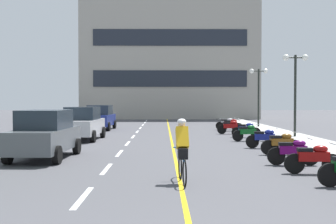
{
  "coord_description": "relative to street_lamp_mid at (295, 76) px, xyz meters",
  "views": [
    {
      "loc": [
        -0.2,
        -3.49,
        2.18
      ],
      "look_at": [
        0.02,
        15.88,
        1.65
      ],
      "focal_mm": 45.57,
      "sensor_mm": 36.0,
      "label": 1
    }
  ],
  "objects": [
    {
      "name": "lane_dash_9",
      "position": [
        -9.33,
        17.3,
        -3.58
      ],
      "size": [
        0.14,
        2.2,
        0.01
      ],
      "primitive_type": "cube",
      "color": "silver",
      "rests_on": "ground"
    },
    {
      "name": "motorcycle_3",
      "position": [
        -3.07,
        -11.7,
        -3.11
      ],
      "size": [
        1.7,
        0.6,
        0.92
      ],
      "color": "black",
      "rests_on": "ground"
    },
    {
      "name": "lane_dash_6",
      "position": [
        -9.33,
        5.3,
        -3.58
      ],
      "size": [
        0.14,
        2.2,
        0.01
      ],
      "primitive_type": "cube",
      "color": "silver",
      "rests_on": "ground"
    },
    {
      "name": "motorcycle_5",
      "position": [
        -2.78,
        -7.26,
        -3.11
      ],
      "size": [
        1.7,
        0.6,
        0.92
      ],
      "color": "black",
      "rests_on": "ground"
    },
    {
      "name": "parked_car_far",
      "position": [
        -12.2,
        7.33,
        -2.66
      ],
      "size": [
        2.05,
        4.26,
        1.82
      ],
      "color": "black",
      "rests_on": "ground"
    },
    {
      "name": "motorcycle_7",
      "position": [
        -3.02,
        -1.58,
        -3.11
      ],
      "size": [
        1.68,
        0.65,
        0.92
      ],
      "color": "black",
      "rests_on": "ground"
    },
    {
      "name": "ground_plane",
      "position": [
        -7.33,
        0.3,
        -3.58
      ],
      "size": [
        140.0,
        140.0,
        0.0
      ],
      "primitive_type": "plane",
      "color": "#47474C"
    },
    {
      "name": "motorcycle_10",
      "position": [
        -2.76,
        5.65,
        -3.11
      ],
      "size": [
        1.66,
        0.72,
        0.92
      ],
      "color": "black",
      "rests_on": "ground"
    },
    {
      "name": "curb_right",
      "position": [
        -0.13,
        3.3,
        -3.52
      ],
      "size": [
        2.4,
        72.0,
        0.12
      ],
      "primitive_type": "cube",
      "color": "#A8A8A3",
      "rests_on": "ground"
    },
    {
      "name": "lane_dash_3",
      "position": [
        -9.33,
        -6.7,
        -3.58
      ],
      "size": [
        0.14,
        2.2,
        0.01
      ],
      "primitive_type": "cube",
      "color": "silver",
      "rests_on": "ground"
    },
    {
      "name": "curb_left",
      "position": [
        -14.53,
        3.3,
        -3.52
      ],
      "size": [
        2.4,
        72.0,
        0.12
      ],
      "primitive_type": "cube",
      "color": "#A8A8A3",
      "rests_on": "ground"
    },
    {
      "name": "motorcycle_11",
      "position": [
        -2.78,
        7.18,
        -3.11
      ],
      "size": [
        1.7,
        0.6,
        0.92
      ],
      "color": "black",
      "rests_on": "ground"
    },
    {
      "name": "lane_dash_8",
      "position": [
        -9.33,
        13.3,
        -3.58
      ],
      "size": [
        0.14,
        2.2,
        0.01
      ],
      "primitive_type": "cube",
      "color": "silver",
      "rests_on": "ground"
    },
    {
      "name": "lane_dash_1",
      "position": [
        -9.33,
        -14.7,
        -3.58
      ],
      "size": [
        0.14,
        2.2,
        0.01
      ],
      "primitive_type": "cube",
      "color": "silver",
      "rests_on": "ground"
    },
    {
      "name": "lane_dash_11",
      "position": [
        -9.33,
        25.3,
        -3.58
      ],
      "size": [
        0.14,
        2.2,
        0.01
      ],
      "primitive_type": "cube",
      "color": "silver",
      "rests_on": "ground"
    },
    {
      "name": "street_lamp_mid",
      "position": [
        0.0,
        0.0,
        0.0
      ],
      "size": [
        1.46,
        0.36,
        4.67
      ],
      "color": "black",
      "rests_on": "curb_right"
    },
    {
      "name": "parked_car_near",
      "position": [
        -11.93,
        -8.31,
        -2.66
      ],
      "size": [
        2.05,
        4.26,
        1.82
      ],
      "color": "black",
      "rests_on": "ground"
    },
    {
      "name": "motorcycle_9",
      "position": [
        -3.18,
        3.22,
        -3.11
      ],
      "size": [
        1.7,
        0.6,
        0.92
      ],
      "color": "black",
      "rests_on": "ground"
    },
    {
      "name": "cyclist_rider",
      "position": [
        -7.02,
        -12.98,
        -2.69
      ],
      "size": [
        0.42,
        1.77,
        1.71
      ],
      "color": "black",
      "rests_on": "ground"
    },
    {
      "name": "lane_dash_2",
      "position": [
        -9.33,
        -10.7,
        -3.58
      ],
      "size": [
        0.14,
        2.2,
        0.01
      ],
      "primitive_type": "cube",
      "color": "silver",
      "rests_on": "ground"
    },
    {
      "name": "parked_car_mid",
      "position": [
        -11.95,
        -0.8,
        -2.66
      ],
      "size": [
        2.05,
        4.26,
        1.82
      ],
      "color": "black",
      "rests_on": "ground"
    },
    {
      "name": "street_lamp_far",
      "position": [
        -0.01,
        9.26,
        -0.08
      ],
      "size": [
        1.46,
        0.36,
        4.54
      ],
      "color": "black",
      "rests_on": "curb_right"
    },
    {
      "name": "lane_dash_10",
      "position": [
        -9.33,
        21.3,
        -3.58
      ],
      "size": [
        0.14,
        2.2,
        0.01
      ],
      "primitive_type": "cube",
      "color": "silver",
      "rests_on": "ground"
    },
    {
      "name": "motorcycle_6",
      "position": [
        -2.92,
        -5.01,
        -3.11
      ],
      "size": [
        1.69,
        0.6,
        0.92
      ],
      "color": "black",
      "rests_on": "ground"
    },
    {
      "name": "lane_dash_5",
      "position": [
        -9.33,
        1.3,
        -3.58
      ],
      "size": [
        0.14,
        2.2,
        0.01
      ],
      "primitive_type": "cube",
      "color": "silver",
      "rests_on": "ground"
    },
    {
      "name": "motorcycle_4",
      "position": [
        -3.17,
        -10.04,
        -3.11
      ],
      "size": [
        1.7,
        0.6,
        0.92
      ],
      "color": "black",
      "rests_on": "ground"
    },
    {
      "name": "office_building",
      "position": [
        -6.74,
        29.14,
        4.18
      ],
      "size": [
        20.8,
        9.8,
        15.51
      ],
      "color": "#9E998E",
      "rests_on": "ground"
    },
    {
      "name": "lane_dash_4",
      "position": [
        -9.33,
        -2.7,
        -3.58
      ],
      "size": [
        0.14,
        2.2,
        0.01
      ],
      "primitive_type": "cube",
      "color": "silver",
      "rests_on": "ground"
    },
    {
      "name": "motorcycle_8",
      "position": [
        -2.66,
        0.6,
        -3.11
      ],
      "size": [
        1.66,
        0.75,
        0.92
      ],
      "color": "black",
      "rests_on": "ground"
    },
    {
      "name": "centre_line_yellow",
      "position": [
        -7.08,
        3.3,
        -3.58
      ],
      "size": [
        0.12,
        66.0,
        0.01
      ],
      "primitive_type": "cube",
      "color": "gold",
      "rests_on": "ground"
    },
    {
      "name": "lane_dash_7",
      "position": [
        -9.33,
        9.3,
        -3.58
      ],
      "size": [
        0.14,
        2.2,
        0.01
      ],
      "primitive_type": "cube",
      "color": "silver",
      "rests_on": "ground"
    }
  ]
}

